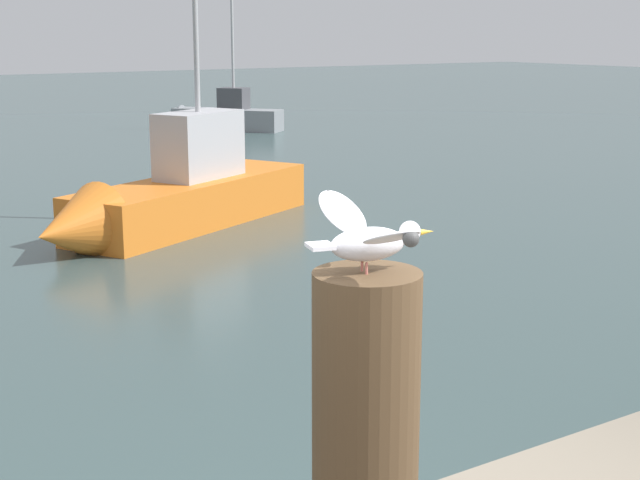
# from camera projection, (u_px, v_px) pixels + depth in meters

# --- Properties ---
(mooring_post) EXTENTS (0.33, 0.33, 1.08)m
(mooring_post) POSITION_uv_depth(u_px,v_px,m) (365.00, 443.00, 2.85)
(mooring_post) COLOR #4C3823
(mooring_post) RESTS_ON harbor_quay
(seagull) EXTENTS (0.39, 0.67, 0.20)m
(seagull) POSITION_uv_depth(u_px,v_px,m) (369.00, 235.00, 2.71)
(seagull) COLOR #C66B60
(seagull) RESTS_ON mooring_post
(boat_grey) EXTENTS (2.96, 3.47, 4.13)m
(boat_grey) POSITION_uv_depth(u_px,v_px,m) (219.00, 116.00, 27.55)
(boat_grey) COLOR gray
(boat_grey) RESTS_ON ground_plane
(boat_orange) EXTENTS (5.30, 3.38, 4.96)m
(boat_orange) POSITION_uv_depth(u_px,v_px,m) (170.00, 197.00, 13.75)
(boat_orange) COLOR orange
(boat_orange) RESTS_ON ground_plane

